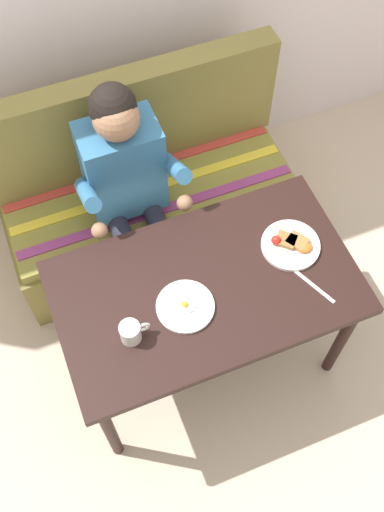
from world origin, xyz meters
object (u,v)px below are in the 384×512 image
Objects in this scene: plate_breakfast at (291,244)px; coffee_mug at (131,332)px; table at (206,295)px; knife at (314,286)px; couch at (148,198)px; plate_eggs at (185,306)px; person at (128,182)px.

coffee_mug is at bearing -169.19° from plate_breakfast.
table is 6.00× the size of knife.
couch is 12.20× the size of coffee_mug.
knife is at bearing -22.48° from table.
table is 0.15m from plate_eggs.
table is at bearing -90.00° from couch.
plate_breakfast is 0.51m from plate_eggs.
person is 10.27× the size of coffee_mug.
person is 6.06× the size of knife.
plate_eggs is at bearing -168.79° from plate_breakfast.
knife is at bearing -88.81° from plate_breakfast.
person is 0.65m from plate_eggs.
coffee_mug reaches higher than plate_eggs.
plate_eggs is 0.24m from coffee_mug.
coffee_mug is (-0.23, -0.04, 0.04)m from plate_eggs.
knife is at bearing -11.64° from plate_eggs.
coffee_mug reaches higher than table.
couch reaches higher than plate_breakfast.
plate_eggs is at bearing 144.77° from knife.
plate_eggs is (-0.50, -0.10, -0.00)m from plate_breakfast.
knife is at bearing -4.93° from coffee_mug.
person is 0.91m from knife.
knife is at bearing -67.01° from couch.
couch is 0.46m from person.
person reaches higher than plate_eggs.
table is 4.96× the size of plate_breakfast.
plate_breakfast reaches higher than plate_eggs.
coffee_mug is 0.74m from knife.
plate_breakfast is at bearing -61.75° from couch.
knife reaches higher than table.
table is 0.83× the size of couch.
coffee_mug is at bearing -111.59° from couch.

